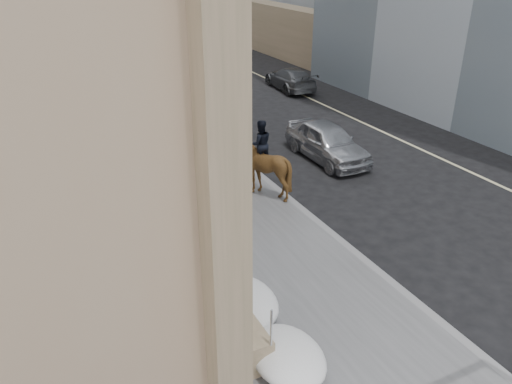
# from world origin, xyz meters

# --- Properties ---
(ground) EXTENTS (140.00, 140.00, 0.00)m
(ground) POSITION_xyz_m (0.00, 0.00, 0.00)
(ground) COLOR black
(ground) RESTS_ON ground
(sidewalk) EXTENTS (5.00, 80.00, 0.12)m
(sidewalk) POSITION_xyz_m (0.00, 10.00, 0.06)
(sidewalk) COLOR #4E4E50
(sidewalk) RESTS_ON ground
(curb) EXTENTS (0.24, 80.00, 0.12)m
(curb) POSITION_xyz_m (2.62, 10.00, 0.06)
(curb) COLOR slate
(curb) RESTS_ON ground
(lane_line) EXTENTS (0.15, 70.00, 0.01)m
(lane_line) POSITION_xyz_m (10.50, 10.00, 0.01)
(lane_line) COLOR #BFB78C
(lane_line) RESTS_ON ground
(far_podium) EXTENTS (2.00, 80.00, 4.00)m
(far_podium) POSITION_xyz_m (15.50, 10.00, 2.00)
(far_podium) COLOR #776A4D
(far_podium) RESTS_ON ground
(streetlight_mid) EXTENTS (1.71, 0.24, 8.00)m
(streetlight_mid) POSITION_xyz_m (2.74, 14.00, 4.58)
(streetlight_mid) COLOR #2D2D30
(streetlight_mid) RESTS_ON ground
(traffic_signal) EXTENTS (4.10, 0.22, 6.00)m
(traffic_signal) POSITION_xyz_m (2.07, 22.00, 4.00)
(traffic_signal) COLOR #2D2D30
(traffic_signal) RESTS_ON ground
(snow_bank) EXTENTS (1.70, 18.10, 0.76)m
(snow_bank) POSITION_xyz_m (-1.42, 8.11, 0.47)
(snow_bank) COLOR silver
(snow_bank) RESTS_ON sidewalk
(mounted_horse_left) EXTENTS (1.99, 2.99, 2.81)m
(mounted_horse_left) POSITION_xyz_m (0.00, 5.88, 1.32)
(mounted_horse_left) COLOR #462C15
(mounted_horse_left) RESTS_ON sidewalk
(mounted_horse_right) EXTENTS (2.09, 2.25, 2.72)m
(mounted_horse_right) POSITION_xyz_m (1.91, 5.76, 1.28)
(mounted_horse_right) COLOR #3E2811
(mounted_horse_right) RESTS_ON sidewalk
(pedestrian) EXTENTS (1.17, 0.66, 1.88)m
(pedestrian) POSITION_xyz_m (-0.28, 3.78, 1.06)
(pedestrian) COLOR black
(pedestrian) RESTS_ON sidewalk
(car_silver) EXTENTS (1.90, 4.66, 1.58)m
(car_silver) POSITION_xyz_m (6.03, 7.74, 0.79)
(car_silver) COLOR #B1B2B9
(car_silver) RESTS_ON ground
(car_grey) EXTENTS (2.35, 4.91, 1.38)m
(car_grey) POSITION_xyz_m (10.50, 18.70, 0.69)
(car_grey) COLOR #53565A
(car_grey) RESTS_ON ground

